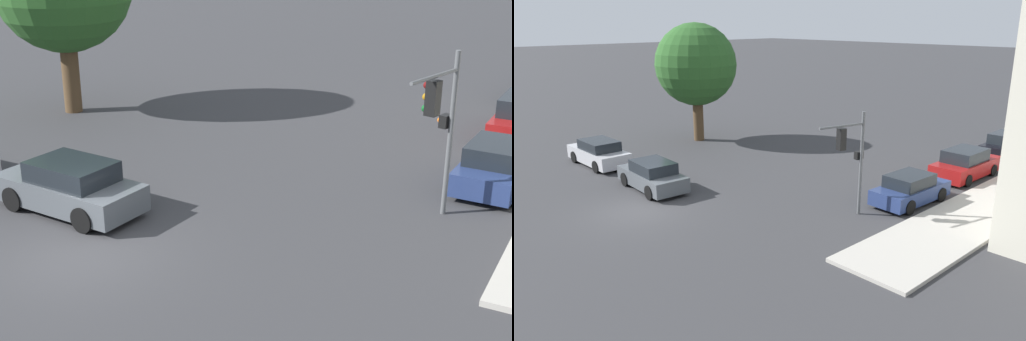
{
  "view_description": "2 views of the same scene",
  "coord_description": "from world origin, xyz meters",
  "views": [
    {
      "loc": [
        11.26,
        -11.53,
        7.9
      ],
      "look_at": [
        3.35,
        2.68,
        1.93
      ],
      "focal_mm": 50.0,
      "sensor_mm": 36.0,
      "label": 1
    },
    {
      "loc": [
        19.22,
        -10.0,
        8.18
      ],
      "look_at": [
        3.38,
        4.83,
        1.59
      ],
      "focal_mm": 35.0,
      "sensor_mm": 36.0,
      "label": 2
    }
  ],
  "objects": [
    {
      "name": "ground_plane",
      "position": [
        0.0,
        0.0,
        0.0
      ],
      "size": [
        300.0,
        300.0,
        0.0
      ],
      "primitive_type": "plane",
      "color": "#333335"
    },
    {
      "name": "street_tree",
      "position": [
        -9.31,
        9.85,
        5.22
      ],
      "size": [
        5.53,
        5.53,
        8.02
      ],
      "color": "#4C3823",
      "rests_on": "ground_plane"
    },
    {
      "name": "traffic_signal",
      "position": [
        6.81,
        6.24,
        2.98
      ],
      "size": [
        0.65,
        2.38,
        4.53
      ],
      "rotation": [
        0.0,
        0.0,
        2.89
      ],
      "color": "#515456",
      "rests_on": "ground_plane"
    },
    {
      "name": "crossing_car_0",
      "position": [
        -2.1,
        1.93,
        0.7
      ],
      "size": [
        4.39,
        2.09,
        1.48
      ],
      "rotation": [
        0.0,
        0.0,
        3.09
      ],
      "color": "#4C5156",
      "rests_on": "ground_plane"
    },
    {
      "name": "crossing_car_1",
      "position": [
        -8.09,
        1.91,
        0.72
      ],
      "size": [
        4.64,
        1.95,
        1.5
      ],
      "rotation": [
        0.0,
        0.0,
        3.15
      ],
      "color": "#B7B7BC",
      "rests_on": "ground_plane"
    },
    {
      "name": "parked_car_0",
      "position": [
        7.79,
        9.57,
        0.67
      ],
      "size": [
        1.96,
        4.13,
        1.42
      ],
      "rotation": [
        0.0,
        0.0,
        1.53
      ],
      "color": "navy",
      "rests_on": "ground_plane"
    },
    {
      "name": "parked_car_1",
      "position": [
        7.66,
        15.17,
        0.74
      ],
      "size": [
        2.0,
        4.58,
        1.59
      ],
      "rotation": [
        0.0,
        0.0,
        1.56
      ],
      "color": "maroon",
      "rests_on": "ground_plane"
    },
    {
      "name": "parked_car_2",
      "position": [
        7.54,
        20.87,
        0.73
      ],
      "size": [
        2.07,
        4.01,
        1.56
      ],
      "rotation": [
        0.0,
        0.0,
        1.58
      ],
      "color": "black",
      "rests_on": "ground_plane"
    }
  ]
}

